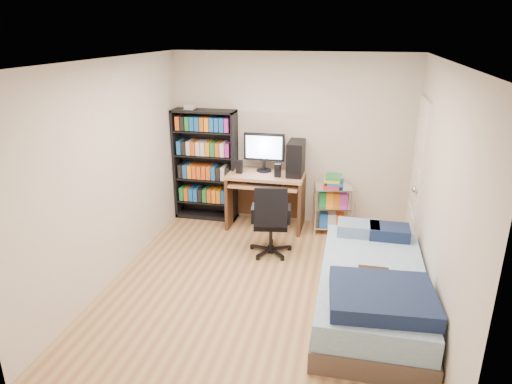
% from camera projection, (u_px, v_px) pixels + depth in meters
% --- Properties ---
extents(room, '(3.58, 4.08, 2.58)m').
position_uv_depth(room, '(264.00, 183.00, 4.82)').
color(room, tan).
rests_on(room, ground).
extents(media_shelf, '(0.94, 0.31, 1.75)m').
position_uv_depth(media_shelf, '(206.00, 164.00, 6.89)').
color(media_shelf, black).
rests_on(media_shelf, room).
extents(computer_desk, '(1.10, 0.64, 1.38)m').
position_uv_depth(computer_desk, '(274.00, 178.00, 6.62)').
color(computer_desk, tan).
rests_on(computer_desk, room).
extents(office_chair, '(0.65, 0.65, 0.96)m').
position_uv_depth(office_chair, '(271.00, 233.00, 5.89)').
color(office_chair, black).
rests_on(office_chair, room).
extents(wire_cart, '(0.57, 0.45, 0.85)m').
position_uv_depth(wire_cart, '(333.00, 195.00, 6.48)').
color(wire_cart, white).
rests_on(wire_cart, room).
extents(bed, '(1.08, 2.16, 0.62)m').
position_uv_depth(bed, '(372.00, 289.00, 4.68)').
color(bed, brown).
rests_on(bed, room).
extents(door, '(0.12, 0.80, 2.00)m').
position_uv_depth(door, '(417.00, 178.00, 5.80)').
color(door, silver).
rests_on(door, room).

